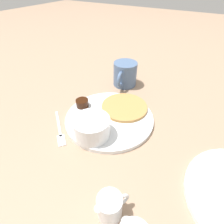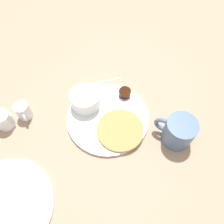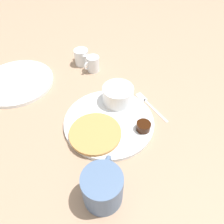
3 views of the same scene
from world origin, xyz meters
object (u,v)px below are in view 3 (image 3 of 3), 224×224
object	(u,v)px
creamer_pitcher_near	(93,64)
fork	(148,103)
coffee_mug	(103,187)
creamer_pitcher_far	(81,57)
bowl	(118,94)
plate	(109,122)

from	to	relation	value
creamer_pitcher_near	fork	bearing A→B (deg)	-25.35
coffee_mug	creamer_pitcher_far	xyz separation A→B (m)	(-0.26, 0.47, -0.01)
coffee_mug	creamer_pitcher_far	world-z (taller)	coffee_mug
bowl	creamer_pitcher_near	xyz separation A→B (m)	(-0.14, 0.14, -0.01)
bowl	fork	distance (m)	0.11
bowl	creamer_pitcher_near	size ratio (longest dim) A/B	1.58
bowl	coffee_mug	distance (m)	0.30
coffee_mug	fork	world-z (taller)	coffee_mug
plate	bowl	bearing A→B (deg)	89.92
fork	creamer_pitcher_near	bearing A→B (deg)	154.65
bowl	plate	bearing A→B (deg)	-90.08
creamer_pitcher_near	creamer_pitcher_far	size ratio (longest dim) A/B	0.90
plate	coffee_mug	world-z (taller)	coffee_mug
bowl	coffee_mug	world-z (taller)	coffee_mug
creamer_pitcher_near	plate	bearing A→B (deg)	-58.33
plate	fork	bearing A→B (deg)	51.27
fork	creamer_pitcher_far	bearing A→B (deg)	154.75
fork	plate	bearing A→B (deg)	-128.73
bowl	fork	bearing A→B (deg)	17.73
plate	fork	world-z (taller)	plate
bowl	coffee_mug	size ratio (longest dim) A/B	0.79
plate	fork	distance (m)	0.15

